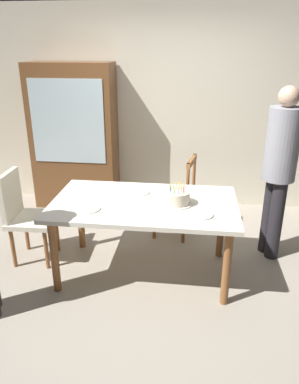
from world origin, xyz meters
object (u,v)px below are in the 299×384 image
(plate_near_guest, at_px, (200,214))
(chair_upholstered, at_px, (24,212))
(dining_table, at_px, (144,210))
(person_guest, at_px, (280,164))
(plate_near_celebrant, at_px, (88,209))
(plate_far_side, at_px, (139,192))
(china_cabinet, at_px, (74,137))
(birthday_cake, at_px, (177,198))
(chair_spindle_back, at_px, (175,198))

(plate_near_guest, relative_size, chair_upholstered, 0.23)
(dining_table, xyz_separation_m, person_guest, (1.28, 0.50, 0.34))
(plate_near_celebrant, distance_m, plate_far_side, 0.59)
(plate_far_side, bearing_deg, chair_upholstered, -173.82)
(person_guest, height_order, china_cabinet, china_cabinet)
(birthday_cake, distance_m, plate_near_celebrant, 0.80)
(chair_spindle_back, bearing_deg, chair_upholstered, -154.49)
(chair_upholstered, xyz_separation_m, person_guest, (2.52, 0.40, 0.47))
(plate_near_celebrant, bearing_deg, plate_far_side, 49.23)
(china_cabinet, bearing_deg, plate_near_guest, -47.03)
(dining_table, relative_size, plate_near_guest, 7.74)
(plate_near_guest, bearing_deg, chair_upholstered, 169.67)
(plate_far_side, distance_m, plate_near_guest, 0.74)
(birthday_cake, xyz_separation_m, china_cabinet, (-1.45, 1.57, 0.14))
(chair_upholstered, bearing_deg, birthday_cake, -4.18)
(birthday_cake, xyz_separation_m, chair_upholstered, (-1.54, 0.11, -0.28))
(plate_near_guest, height_order, person_guest, person_guest)
(birthday_cake, bearing_deg, plate_far_side, 148.28)
(dining_table, distance_m, birthday_cake, 0.33)
(plate_near_guest, bearing_deg, plate_near_celebrant, 180.00)
(plate_far_side, relative_size, chair_spindle_back, 0.23)
(plate_near_celebrant, bearing_deg, china_cabinet, 110.89)
(plate_far_side, relative_size, china_cabinet, 0.12)
(plate_far_side, xyz_separation_m, chair_spindle_back, (0.34, 0.59, -0.30))
(plate_near_celebrant, xyz_separation_m, person_guest, (1.74, 0.72, 0.25))
(chair_spindle_back, bearing_deg, person_guest, -16.81)
(plate_near_celebrant, distance_m, chair_spindle_back, 1.29)
(dining_table, xyz_separation_m, chair_spindle_back, (0.25, 0.81, -0.21))
(chair_spindle_back, xyz_separation_m, chair_upholstered, (-1.49, -0.71, 0.07))
(birthday_cake, height_order, plate_near_guest, birthday_cake)
(dining_table, bearing_deg, china_cabinet, 126.38)
(chair_upholstered, bearing_deg, dining_table, -4.47)
(dining_table, relative_size, birthday_cake, 6.08)
(person_guest, bearing_deg, plate_far_side, -168.53)
(chair_spindle_back, bearing_deg, china_cabinet, 151.80)
(dining_table, xyz_separation_m, plate_near_celebrant, (-0.47, -0.22, 0.09))
(chair_spindle_back, xyz_separation_m, person_guest, (1.03, -0.31, 0.55))
(chair_spindle_back, height_order, china_cabinet, china_cabinet)
(plate_near_celebrant, relative_size, plate_near_guest, 1.00)
(birthday_cake, bearing_deg, china_cabinet, 132.61)
(plate_near_celebrant, relative_size, chair_upholstered, 0.23)
(birthday_cake, height_order, chair_spindle_back, chair_spindle_back)
(person_guest, bearing_deg, chair_spindle_back, 163.19)
(chair_spindle_back, bearing_deg, plate_near_celebrant, -124.89)
(china_cabinet, bearing_deg, dining_table, -53.62)
(birthday_cake, relative_size, plate_far_side, 1.27)
(plate_near_celebrant, distance_m, chair_upholstered, 0.87)
(dining_table, height_order, plate_near_guest, plate_near_guest)
(plate_near_celebrant, height_order, plate_near_guest, same)
(birthday_cake, height_order, plate_far_side, birthday_cake)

